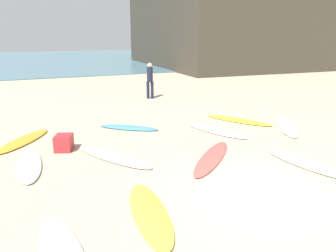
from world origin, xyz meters
The scene contains 14 objects.
ground_plane centered at (0.00, 0.00, 0.00)m, with size 120.00×120.00×0.00m, color tan.
ocean_water centered at (0.00, 39.73, 0.04)m, with size 120.00×40.00×0.08m, color slate.
surfboard_0 centered at (2.89, 4.78, 0.03)m, with size 0.56×2.48×0.06m, color yellow.
surfboard_1 centered at (1.94, 0.81, 0.03)m, with size 0.60×2.21×0.07m, color #F6E0BF.
surfboard_2 centered at (-4.03, 3.36, 0.04)m, with size 0.55×2.24×0.08m, color white.
surfboard_3 centered at (0.11, 2.03, 0.03)m, with size 0.50×2.60×0.07m, color #E3534C.
surfboard_5 centered at (-0.94, 5.46, 0.04)m, with size 0.52×2.01×0.07m, color #4790D5.
surfboard_6 centered at (-2.10, 3.08, 0.04)m, with size 0.57×2.51×0.07m, color silver.
surfboard_7 centered at (-4.10, 5.39, 0.04)m, with size 0.58×2.32×0.08m, color orange.
surfboard_8 centered at (-2.22, 0.23, 0.04)m, with size 0.58×2.21×0.08m, color yellow.
surfboard_9 centered at (3.86, 3.43, 0.03)m, with size 0.57×2.49×0.07m, color #F4EBC0.
surfboard_10 centered at (1.47, 3.99, 0.04)m, with size 0.59×2.26×0.07m, color white.
beachgoer_near centered at (1.59, 10.06, 0.94)m, with size 0.38×0.38×1.69m.
beach_cooler centered at (-3.13, 4.17, 0.21)m, with size 0.50×0.42×0.42m, color #B2282D.
Camera 1 is at (-3.96, -4.40, 2.95)m, focal length 34.90 mm.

